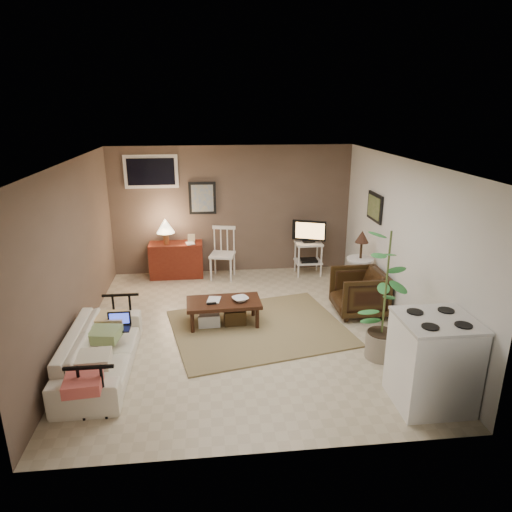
{
  "coord_description": "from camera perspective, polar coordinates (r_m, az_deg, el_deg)",
  "views": [
    {
      "loc": [
        -0.46,
        -5.93,
        3.08
      ],
      "look_at": [
        0.22,
        0.35,
        0.99
      ],
      "focal_mm": 32.0,
      "sensor_mm": 36.0,
      "label": 1
    }
  ],
  "objects": [
    {
      "name": "book_console",
      "position": [
        8.44,
        -8.76,
        2.11
      ],
      "size": [
        0.15,
        0.05,
        0.2
      ],
      "primitive_type": "imported",
      "rotation": [
        0.0,
        0.0,
        0.24
      ],
      "color": "#391B0F",
      "rests_on": "red_console"
    },
    {
      "name": "side_table",
      "position": [
        7.63,
        12.94,
        -0.14
      ],
      "size": [
        0.44,
        0.44,
        1.18
      ],
      "color": "white",
      "rests_on": "floor"
    },
    {
      "name": "bowl",
      "position": [
        6.61,
        -1.98,
        -4.72
      ],
      "size": [
        0.23,
        0.14,
        0.23
      ],
      "primitive_type": "imported",
      "rotation": [
        0.0,
        0.0,
        0.38
      ],
      "color": "#391B0F",
      "rests_on": "coffee_table"
    },
    {
      "name": "sofa",
      "position": [
        5.85,
        -18.95,
        -10.41
      ],
      "size": [
        0.55,
        1.87,
        0.73
      ],
      "primitive_type": "imported",
      "rotation": [
        0.0,
        0.0,
        1.57
      ],
      "color": "#ECE5CC",
      "rests_on": "floor"
    },
    {
      "name": "stove",
      "position": [
        5.29,
        21.2,
        -12.19
      ],
      "size": [
        0.78,
        0.72,
        1.02
      ],
      "color": "white",
      "rests_on": "floor"
    },
    {
      "name": "rug",
      "position": [
        6.7,
        0.35,
        -8.96
      ],
      "size": [
        2.74,
        2.37,
        0.02
      ],
      "primitive_type": "cube",
      "rotation": [
        0.0,
        0.0,
        0.21
      ],
      "color": "#907C54",
      "rests_on": "floor"
    },
    {
      "name": "armchair",
      "position": [
        7.2,
        12.74,
        -4.19
      ],
      "size": [
        0.7,
        0.74,
        0.76
      ],
      "primitive_type": "imported",
      "rotation": [
        0.0,
        0.0,
        -1.56
      ],
      "color": "black",
      "rests_on": "floor"
    },
    {
      "name": "window",
      "position": [
        8.53,
        -12.99,
        10.24
      ],
      "size": [
        0.96,
        0.03,
        0.6
      ],
      "primitive_type": "cube",
      "color": "white"
    },
    {
      "name": "coffee_table",
      "position": [
        6.73,
        -4.1,
        -6.85
      ],
      "size": [
        1.09,
        0.59,
        0.41
      ],
      "color": "#391B0F",
      "rests_on": "floor"
    },
    {
      "name": "art_right",
      "position": [
        7.64,
        14.64,
        5.93
      ],
      "size": [
        0.03,
        0.6,
        0.45
      ],
      "primitive_type": "cube",
      "color": "black"
    },
    {
      "name": "tv_stand",
      "position": [
        8.65,
        6.59,
        1.22
      ],
      "size": [
        0.6,
        0.4,
        1.05
      ],
      "color": "white",
      "rests_on": "floor"
    },
    {
      "name": "spindle_chair",
      "position": [
        8.47,
        -4.2,
        0.15
      ],
      "size": [
        0.52,
        0.52,
        0.96
      ],
      "color": "white",
      "rests_on": "floor"
    },
    {
      "name": "sofa_pillows",
      "position": [
        5.62,
        -19.04,
        -10.71
      ],
      "size": [
        0.36,
        1.78,
        0.13
      ],
      "primitive_type": null,
      "color": "beige",
      "rests_on": "sofa"
    },
    {
      "name": "floor",
      "position": [
        6.69,
        -1.55,
        -9.09
      ],
      "size": [
        5.0,
        5.0,
        0.0
      ],
      "primitive_type": "plane",
      "color": "#C1B293",
      "rests_on": "ground"
    },
    {
      "name": "book_table",
      "position": [
        6.65,
        -6.09,
        -4.57
      ],
      "size": [
        0.18,
        0.05,
        0.25
      ],
      "primitive_type": "imported",
      "rotation": [
        0.0,
        0.0,
        -0.18
      ],
      "color": "#391B0F",
      "rests_on": "coffee_table"
    },
    {
      "name": "art_back",
      "position": [
        8.56,
        -6.71,
        7.2
      ],
      "size": [
        0.5,
        0.03,
        0.6
      ],
      "primitive_type": "cube",
      "color": "black"
    },
    {
      "name": "potted_plant",
      "position": [
        5.83,
        15.9,
        -4.31
      ],
      "size": [
        0.43,
        0.43,
        1.71
      ],
      "color": "gray",
      "rests_on": "floor"
    },
    {
      "name": "sofa_end_rails",
      "position": [
        5.85,
        -17.85,
        -10.86
      ],
      "size": [
        0.5,
        1.87,
        0.63
      ],
      "primitive_type": null,
      "color": "black",
      "rests_on": "floor"
    },
    {
      "name": "red_console",
      "position": [
        8.66,
        -10.03,
        -0.07
      ],
      "size": [
        0.98,
        0.44,
        1.13
      ],
      "color": "maroon",
      "rests_on": "floor"
    },
    {
      "name": "laptop",
      "position": [
        6.05,
        -16.75,
        -8.07
      ],
      "size": [
        0.29,
        0.21,
        0.2
      ],
      "color": "black",
      "rests_on": "sofa"
    }
  ]
}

